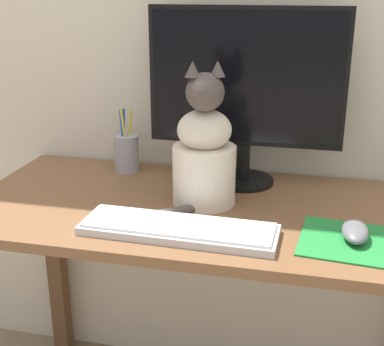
{
  "coord_description": "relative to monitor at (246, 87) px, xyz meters",
  "views": [
    {
      "loc": [
        0.23,
        -1.19,
        1.23
      ],
      "look_at": [
        -0.03,
        -0.07,
        0.81
      ],
      "focal_mm": 50.0,
      "sensor_mm": 36.0,
      "label": 1
    }
  ],
  "objects": [
    {
      "name": "desk",
      "position": [
        -0.06,
        -0.19,
        -0.38
      ],
      "size": [
        1.21,
        0.56,
        0.7
      ],
      "color": "brown",
      "rests_on": "ground_plane"
    },
    {
      "name": "monitor",
      "position": [
        0.0,
        0.0,
        0.0
      ],
      "size": [
        0.51,
        0.17,
        0.47
      ],
      "color": "black",
      "rests_on": "desk"
    },
    {
      "name": "keyboard",
      "position": [
        -0.09,
        -0.35,
        -0.25
      ],
      "size": [
        0.44,
        0.14,
        0.02
      ],
      "rotation": [
        0.0,
        0.0,
        -0.03
      ],
      "color": "silver",
      "rests_on": "desk"
    },
    {
      "name": "mousepad_right",
      "position": [
        0.28,
        -0.31,
        -0.26
      ],
      "size": [
        0.24,
        0.22,
        0.0
      ],
      "rotation": [
        0.0,
        0.0,
        -0.1
      ],
      "color": "#238438",
      "rests_on": "desk"
    },
    {
      "name": "computer_mouse_right",
      "position": [
        0.28,
        -0.29,
        -0.24
      ],
      "size": [
        0.06,
        0.11,
        0.03
      ],
      "color": "slate",
      "rests_on": "mousepad_right"
    },
    {
      "name": "cat",
      "position": [
        -0.07,
        -0.17,
        -0.13
      ],
      "size": [
        0.2,
        0.24,
        0.35
      ],
      "rotation": [
        0.0,
        0.0,
        0.29
      ],
      "color": "beige",
      "rests_on": "desk"
    },
    {
      "name": "pen_cup",
      "position": [
        -0.34,
        0.02,
        -0.21
      ],
      "size": [
        0.07,
        0.07,
        0.18
      ],
      "color": "#99999E",
      "rests_on": "desk"
    }
  ]
}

